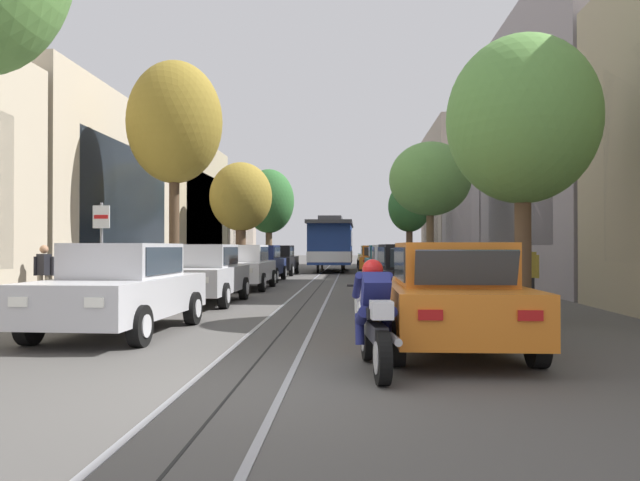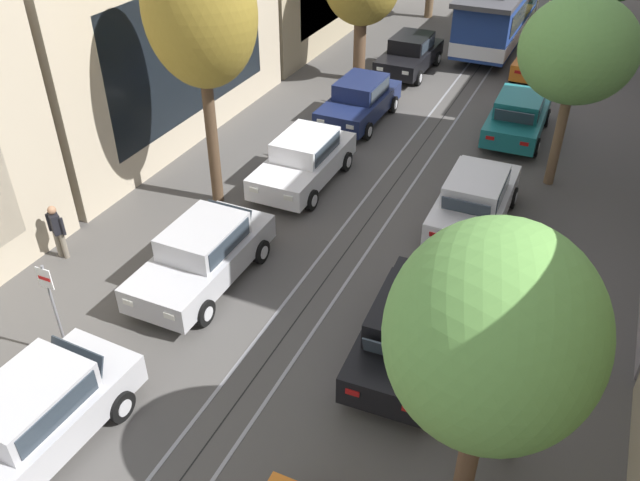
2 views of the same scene
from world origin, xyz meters
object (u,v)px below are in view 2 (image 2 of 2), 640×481
parked_car_navy_fourth_left (360,100)px  parked_car_teal_fourth_right (518,115)px  fire_hydrant (483,358)px  pedestrian_crossing_far (572,319)px  parked_car_orange_fifth_right (542,57)px  pedestrian_on_left_pavement (57,229)px  parked_car_black_fifth_left (410,54)px  cable_car_trolley (498,14)px  street_tree_kerb_right_second (578,50)px  parked_car_white_mid_right (475,199)px  street_sign_post (52,302)px  street_tree_kerb_left_second (199,13)px  parked_car_yellow_sixth_right (560,23)px  street_tree_kerb_right_near (493,337)px  pedestrian_on_right_pavement (514,420)px  parked_car_white_mid_left (304,160)px  parked_car_silver_second_left (203,255)px  parked_car_silver_near_left (30,421)px  parked_car_black_second_right (411,328)px

parked_car_navy_fourth_left → parked_car_teal_fourth_right: bearing=10.6°
fire_hydrant → pedestrian_crossing_far: bearing=42.9°
parked_car_orange_fifth_right → pedestrian_on_left_pavement: parked_car_orange_fifth_right is taller
parked_car_black_fifth_left → cable_car_trolley: cable_car_trolley is taller
cable_car_trolley → fire_hydrant: size_ratio=10.89×
street_tree_kerb_right_second → fire_hydrant: street_tree_kerb_right_second is taller
parked_car_orange_fifth_right → pedestrian_on_left_pavement: (-9.35, -19.09, 0.08)m
parked_car_white_mid_right → street_sign_post: 11.24m
parked_car_black_fifth_left → street_tree_kerb_left_second: size_ratio=0.58×
parked_car_yellow_sixth_right → street_sign_post: 28.42m
parked_car_orange_fifth_right → parked_car_black_fifth_left: bearing=-160.4°
street_tree_kerb_right_near → street_tree_kerb_right_second: bearing=91.3°
pedestrian_on_right_pavement → cable_car_trolley: bearing=102.6°
cable_car_trolley → pedestrian_on_right_pavement: bearing=-77.4°
parked_car_white_mid_left → cable_car_trolley: bearing=80.4°
parked_car_silver_second_left → parked_car_orange_fifth_right: 19.17m
parked_car_teal_fourth_right → pedestrian_on_left_pavement: size_ratio=2.81×
street_tree_kerb_left_second → pedestrian_on_left_pavement: bearing=-117.6°
street_tree_kerb_right_second → parked_car_white_mid_left: bearing=-155.7°
parked_car_silver_near_left → parked_car_black_fifth_left: bearing=89.9°
parked_car_black_fifth_left → fire_hydrant: parked_car_black_fifth_left is taller
parked_car_silver_near_left → parked_car_white_mid_left: 11.24m
fire_hydrant → parked_car_orange_fifth_right: bearing=95.2°
parked_car_yellow_sixth_right → fire_hydrant: bearing=-86.0°
parked_car_navy_fourth_left → pedestrian_on_left_pavement: parked_car_navy_fourth_left is taller
parked_car_silver_second_left → parked_car_white_mid_left: same height
parked_car_white_mid_right → street_sign_post: street_sign_post is taller
pedestrian_on_left_pavement → pedestrian_on_right_pavement: bearing=-6.9°
parked_car_black_second_right → parked_car_yellow_sixth_right: same height
parked_car_black_fifth_left → parked_car_silver_second_left: bearing=-90.0°
parked_car_silver_second_left → pedestrian_crossing_far: size_ratio=2.67×
parked_car_teal_fourth_right → street_tree_kerb_left_second: (-7.35, -8.24, 4.76)m
parked_car_black_second_right → parked_car_teal_fourth_right: bearing=89.8°
parked_car_white_mid_right → parked_car_orange_fifth_right: same height
pedestrian_crossing_far → fire_hydrant: bearing=-137.1°
parked_car_teal_fourth_right → street_tree_kerb_right_near: 15.92m
pedestrian_on_right_pavement → pedestrian_crossing_far: 3.32m
parked_car_white_mid_right → pedestrian_on_right_pavement: (2.47, -7.55, 0.12)m
parked_car_white_mid_right → pedestrian_on_right_pavement: 7.94m
parked_car_yellow_sixth_right → pedestrian_on_left_pavement: 26.48m
parked_car_black_fifth_left → parked_car_black_second_right: size_ratio=0.99×
parked_car_navy_fourth_left → street_tree_kerb_right_second: street_tree_kerb_right_second is taller
parked_car_silver_near_left → parked_car_black_fifth_left: 22.17m
parked_car_white_mid_left → parked_car_yellow_sixth_right: 19.25m
street_sign_post → fire_hydrant: bearing=21.2°
street_tree_kerb_right_near → cable_car_trolley: street_tree_kerb_right_near is taller
parked_car_silver_second_left → parked_car_teal_fourth_right: (5.54, 11.76, 0.00)m
parked_car_black_second_right → street_tree_kerb_right_near: street_tree_kerb_right_near is taller
parked_car_silver_second_left → street_sign_post: street_sign_post is taller
parked_car_white_mid_right → fire_hydrant: parked_car_white_mid_right is taller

